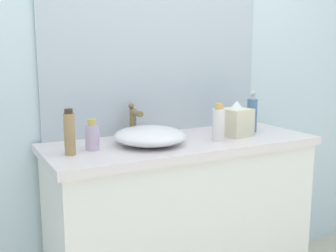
% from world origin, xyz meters
% --- Properties ---
extents(bathroom_wall_rear, '(6.00, 0.06, 2.60)m').
position_xyz_m(bathroom_wall_rear, '(0.00, 0.73, 1.30)').
color(bathroom_wall_rear, silver).
rests_on(bathroom_wall_rear, ground).
extents(vanity_counter, '(1.31, 0.52, 0.92)m').
position_xyz_m(vanity_counter, '(-0.01, 0.43, 0.46)').
color(vanity_counter, white).
rests_on(vanity_counter, ground).
extents(wall_mirror_panel, '(1.22, 0.01, 1.15)m').
position_xyz_m(wall_mirror_panel, '(-0.01, 0.69, 1.49)').
color(wall_mirror_panel, '#B2BCC6').
rests_on(wall_mirror_panel, vanity_counter).
extents(sink_basin, '(0.33, 0.34, 0.08)m').
position_xyz_m(sink_basin, '(-0.19, 0.42, 0.96)').
color(sink_basin, white).
rests_on(sink_basin, vanity_counter).
extents(faucet, '(0.03, 0.13, 0.17)m').
position_xyz_m(faucet, '(-0.19, 0.61, 1.01)').
color(faucet, olive).
rests_on(faucet, vanity_counter).
extents(soap_dispenser, '(0.05, 0.05, 0.22)m').
position_xyz_m(soap_dispenser, '(0.43, 0.45, 1.01)').
color(soap_dispenser, teal).
rests_on(soap_dispenser, vanity_counter).
extents(lotion_bottle, '(0.05, 0.05, 0.19)m').
position_xyz_m(lotion_bottle, '(-0.56, 0.40, 1.01)').
color(lotion_bottle, '#A58050').
rests_on(lotion_bottle, vanity_counter).
extents(perfume_bottle, '(0.06, 0.06, 0.18)m').
position_xyz_m(perfume_bottle, '(0.14, 0.34, 1.00)').
color(perfume_bottle, silver).
rests_on(perfume_bottle, vanity_counter).
extents(spray_can, '(0.06, 0.06, 0.13)m').
position_xyz_m(spray_can, '(-0.45, 0.44, 0.98)').
color(spray_can, '#C4ACCB').
rests_on(spray_can, vanity_counter).
extents(tissue_box, '(0.15, 0.15, 0.18)m').
position_xyz_m(tissue_box, '(0.28, 0.40, 0.99)').
color(tissue_box, beige).
rests_on(tissue_box, vanity_counter).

